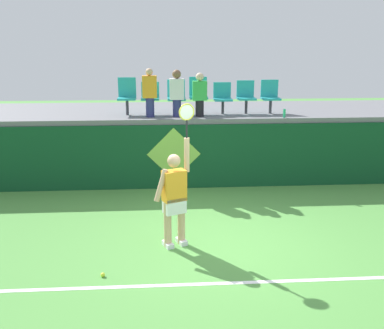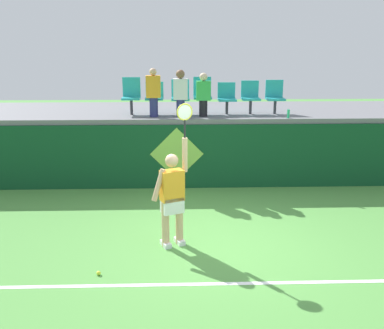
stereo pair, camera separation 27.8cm
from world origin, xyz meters
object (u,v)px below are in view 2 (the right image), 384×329
Objects in this scene: stadium_chair_5 at (250,96)px; spectator_1 at (203,94)px; water_bottle at (288,114)px; stadium_chair_6 at (275,95)px; stadium_chair_1 at (154,96)px; stadium_chair_4 at (227,97)px; tennis_player at (172,195)px; spectator_2 at (153,92)px; tennis_ball at (99,273)px; stadium_chair_2 at (180,95)px; stadium_chair_0 at (131,94)px; spectator_0 at (180,92)px; stadium_chair_3 at (202,94)px.

stadium_chair_5 is 1.26m from spectator_1.
water_bottle is 0.82m from stadium_chair_6.
stadium_chair_4 is at bearing 0.10° from stadium_chair_1.
tennis_player is at bearing -130.19° from water_bottle.
spectator_1 is 0.90× the size of spectator_2.
tennis_ball is 5.87m from stadium_chair_4.
tennis_ball is (-1.12, -1.00, -0.88)m from tennis_player.
tennis_player is at bearing 41.89° from tennis_ball.
water_bottle is 0.25× the size of stadium_chair_2.
stadium_chair_0 reaches higher than water_bottle.
spectator_0 reaches higher than water_bottle.
spectator_2 is at bearing -170.21° from stadium_chair_5.
spectator_1 reaches higher than stadium_chair_5.
stadium_chair_1 is at bearing -179.90° from stadium_chair_4.
water_bottle is at bearing -10.92° from stadium_chair_0.
spectator_0 reaches higher than tennis_player.
stadium_chair_5 reaches higher than stadium_chair_4.
spectator_0 is at bearing 172.90° from water_bottle.
stadium_chair_0 is (0.07, 4.93, 2.13)m from tennis_ball.
stadium_chair_6 is at bearing -0.06° from stadium_chair_0.
stadium_chair_0 is 1.76m from stadium_chair_3.
spectator_0 reaches higher than stadium_chair_4.
stadium_chair_6 is at bearing 57.27° from tennis_player.
stadium_chair_1 is (0.57, -0.01, -0.04)m from stadium_chair_0.
stadium_chair_3 is at bearing -0.03° from stadium_chair_0.
stadium_chair_1 is 0.97× the size of stadium_chair_5.
tennis_ball is at bearing -105.83° from spectator_0.
spectator_2 is (-1.19, -0.42, 0.09)m from stadium_chair_3.
spectator_2 reaches higher than tennis_player.
spectator_0 is 0.97× the size of spectator_2.
spectator_1 reaches higher than tennis_player.
spectator_0 is (1.21, -0.41, 0.09)m from stadium_chair_0.
stadium_chair_3 is at bearing 160.07° from water_bottle.
stadium_chair_3 reaches higher than water_bottle.
spectator_2 is (-3.19, 0.31, 0.49)m from water_bottle.
stadium_chair_1 is at bearing 167.39° from water_bottle.
stadium_chair_0 is 0.87× the size of spectator_1.
stadium_chair_4 is (1.80, 0.00, -0.03)m from stadium_chair_1.
stadium_chair_2 is (-2.54, 0.72, 0.36)m from water_bottle.
spectator_0 is at bearing 74.17° from tennis_ball.
stadium_chair_6 is 3.03m from spectator_2.
stadium_chair_3 reaches higher than stadium_chair_4.
spectator_2 is at bearing -90.00° from stadium_chair_1.
tennis_ball is at bearing -98.09° from spectator_2.
stadium_chair_6 is at bearing 12.58° from spectator_1.
water_bottle is (2.71, 3.21, 0.86)m from tennis_player.
spectator_1 is at bearing -18.43° from stadium_chair_1.
tennis_player is 3.11× the size of stadium_chair_1.
stadium_chair_0 is 1.81m from spectator_1.
spectator_1 is (1.19, -0.40, 0.09)m from stadium_chair_1.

